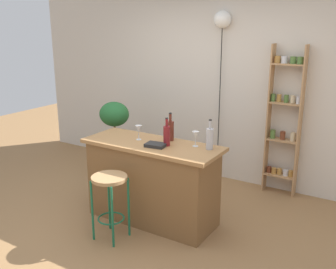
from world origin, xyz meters
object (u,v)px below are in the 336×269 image
at_px(potted_plant, 114,119).
at_px(bar_stool, 110,192).
at_px(plant_stool, 116,163).
at_px(wine_glass_left, 196,136).
at_px(pendant_globe_light, 222,22).
at_px(cookbook, 156,145).
at_px(spice_shelf, 284,120).
at_px(bottle_sauce_amber, 167,135).
at_px(wine_glass_center, 139,130).
at_px(bottle_olive_oil, 170,130).
at_px(bottle_spirits_clear, 210,138).

bearing_deg(potted_plant, bar_stool, -52.76).
bearing_deg(bar_stool, plant_stool, 127.24).
xyz_separation_m(potted_plant, wine_glass_left, (1.62, -0.64, 0.16)).
bearing_deg(pendant_globe_light, plant_stool, -149.00).
distance_m(potted_plant, cookbook, 1.54).
height_order(spice_shelf, potted_plant, spice_shelf).
height_order(cookbook, pendant_globe_light, pendant_globe_light).
xyz_separation_m(cookbook, pendant_globe_light, (-0.01, 1.62, 1.26)).
bearing_deg(plant_stool, wine_glass_left, -21.40).
height_order(bottle_sauce_amber, wine_glass_center, bottle_sauce_amber).
bearing_deg(plant_stool, bottle_sauce_amber, -29.84).
bearing_deg(potted_plant, bottle_sauce_amber, -29.84).
xyz_separation_m(spice_shelf, bottle_olive_oil, (-0.89, -1.31, 0.04)).
height_order(bar_stool, bottle_spirits_clear, bottle_spirits_clear).
bearing_deg(wine_glass_left, pendant_globe_light, 104.60).
bearing_deg(wine_glass_left, bottle_sauce_amber, -152.92).
bearing_deg(wine_glass_left, cookbook, -147.04).
bearing_deg(plant_stool, bottle_spirits_clear, -19.80).
distance_m(bar_stool, plant_stool, 1.71).
bearing_deg(bottle_olive_oil, cookbook, -92.79).
relative_size(potted_plant, wine_glass_left, 4.12).
distance_m(potted_plant, bottle_sauce_amber, 1.56).
bearing_deg(pendant_globe_light, spice_shelf, -2.47).
bearing_deg(wine_glass_center, bottle_sauce_amber, -3.59).
bearing_deg(bar_stool, wine_glass_center, 95.42).
distance_m(spice_shelf, cookbook, 1.82).
relative_size(potted_plant, pendant_globe_light, 0.29).
xyz_separation_m(bottle_olive_oil, wine_glass_center, (-0.32, -0.16, -0.00)).
relative_size(plant_stool, wine_glass_center, 2.69).
bearing_deg(potted_plant, bottle_olive_oil, -24.66).
height_order(potted_plant, wine_glass_left, potted_plant).
xyz_separation_m(bottle_spirits_clear, bottle_sauce_amber, (-0.44, -0.13, -0.00)).
relative_size(bottle_spirits_clear, bottle_olive_oil, 1.01).
xyz_separation_m(bottle_olive_oil, wine_glass_left, (0.34, -0.05, -0.00)).
bearing_deg(bottle_sauce_amber, cookbook, -132.18).
bearing_deg(bottle_sauce_amber, bottle_olive_oil, 110.19).
bearing_deg(spice_shelf, cookbook, -119.82).
distance_m(bottle_spirits_clear, pendant_globe_light, 1.89).
distance_m(plant_stool, bottle_spirits_clear, 2.07).
bearing_deg(spice_shelf, potted_plant, -161.75).
bearing_deg(wine_glass_left, wine_glass_center, -170.09).
height_order(spice_shelf, bottle_olive_oil, spice_shelf).
relative_size(bar_stool, spice_shelf, 0.36).
relative_size(spice_shelf, wine_glass_left, 11.78).
distance_m(bottle_sauce_amber, pendant_globe_light, 1.92).
distance_m(wine_glass_left, cookbook, 0.43).
bearing_deg(spice_shelf, wine_glass_left, -112.25).
bearing_deg(cookbook, bottle_olive_oil, 80.02).
height_order(potted_plant, wine_glass_center, potted_plant).
relative_size(spice_shelf, cookbook, 9.20).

